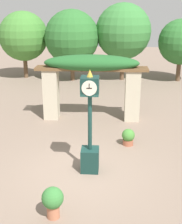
# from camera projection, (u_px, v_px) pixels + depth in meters

# --- Properties ---
(ground_plane) EXTENTS (60.00, 60.00, 0.00)m
(ground_plane) POSITION_uv_depth(u_px,v_px,m) (82.00, 172.00, 9.53)
(ground_plane) COLOR #7F6B5B
(pedestal_clock) EXTENTS (0.54, 0.56, 3.15)m
(pedestal_clock) POSITION_uv_depth(u_px,v_px,m) (90.00, 129.00, 9.19)
(pedestal_clock) COLOR #14332D
(pedestal_clock) RESTS_ON ground
(pergola) EXTENTS (4.79, 1.23, 2.86)m
(pergola) POSITION_uv_depth(u_px,v_px,m) (91.00, 74.00, 13.30)
(pergola) COLOR #BCB299
(pergola) RESTS_ON ground
(potted_plant_near_left) EXTENTS (0.53, 0.53, 0.80)m
(potted_plant_near_left) POSITION_uv_depth(u_px,v_px,m) (53.00, 200.00, 7.36)
(potted_plant_near_left) COLOR #B26B4C
(potted_plant_near_left) RESTS_ON ground
(potted_plant_near_right) EXTENTS (0.47, 0.47, 0.61)m
(potted_plant_near_right) POSITION_uv_depth(u_px,v_px,m) (128.00, 137.00, 11.28)
(potted_plant_near_right) COLOR #9E563D
(potted_plant_near_right) RESTS_ON ground
(tree_line) EXTENTS (13.50, 4.06, 5.00)m
(tree_line) POSITION_uv_depth(u_px,v_px,m) (94.00, 36.00, 20.35)
(tree_line) COLOR brown
(tree_line) RESTS_ON ground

